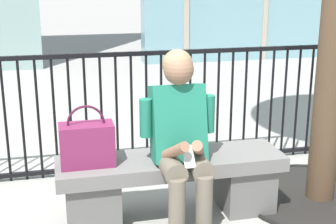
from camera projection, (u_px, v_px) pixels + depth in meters
ground_plane at (171, 215)px, 3.53m from camera, size 60.00×60.00×0.00m
stone_bench at (171, 180)px, 3.45m from camera, size 1.60×0.44×0.45m
seated_person_with_phone at (181, 135)px, 3.24m from camera, size 0.52×0.66×1.21m
handbag_on_bench at (87, 144)px, 3.22m from camera, size 0.36×0.19×0.42m
plaza_railing at (147, 111)px, 4.22m from camera, size 7.57×0.04×1.06m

